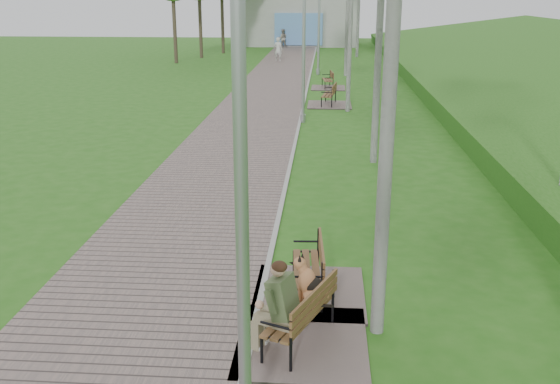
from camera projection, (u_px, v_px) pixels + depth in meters
The scene contains 13 objects.
walkway at pixel (264, 101), 26.89m from camera, with size 3.50×67.00×0.04m, color #6A5A55.
kerb at pixel (304, 101), 26.77m from camera, with size 0.10×67.00×0.05m, color #999993.
building_north at pixel (300, 22), 54.24m from camera, with size 10.00×5.20×4.00m.
bench_main at pixel (296, 317), 8.22m from camera, with size 1.74×1.93×1.52m.
bench_second at pixel (307, 282), 9.71m from camera, with size 1.71×1.90×1.05m.
bench_third at pixel (329, 100), 25.83m from camera, with size 1.80×2.00×1.10m.
bench_far at pixel (328, 84), 30.40m from camera, with size 1.64×1.82×1.01m.
lamp_post_near at pixel (242, 204), 5.75m from camera, with size 0.22×0.22×5.66m.
lamp_post_second at pixel (304, 57), 21.84m from camera, with size 0.19×0.19×5.00m.
lamp_post_third at pixel (319, 28), 34.65m from camera, with size 0.21×0.21×5.54m.
lamp_post_far at pixel (318, 22), 47.89m from camera, with size 0.19×0.19×4.84m.
pedestrian_near at pixel (278, 49), 41.80m from camera, with size 0.58×0.38×1.60m, color silver.
pedestrian_far at pixel (283, 38), 51.98m from camera, with size 0.75×0.58×1.54m, color gray.
Camera 1 is at (0.93, -5.18, 4.52)m, focal length 40.00 mm.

